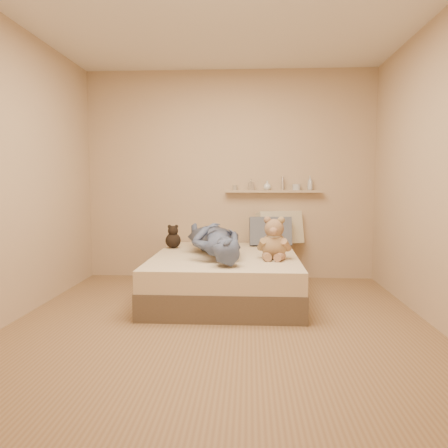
# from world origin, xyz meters

# --- Properties ---
(room) EXTENTS (3.80, 3.80, 3.80)m
(room) POSITION_xyz_m (0.00, 0.00, 1.30)
(room) COLOR olive
(room) RESTS_ON ground
(bed) EXTENTS (1.50, 1.90, 0.45)m
(bed) POSITION_xyz_m (0.00, 0.93, 0.22)
(bed) COLOR brown
(bed) RESTS_ON floor
(game_console) EXTENTS (0.16, 0.10, 0.05)m
(game_console) POSITION_xyz_m (0.00, 0.42, 0.59)
(game_console) COLOR #B1B3B8
(game_console) RESTS_ON bed
(teddy_bear) EXTENTS (0.35, 0.34, 0.43)m
(teddy_bear) POSITION_xyz_m (0.49, 0.68, 0.63)
(teddy_bear) COLOR #A4825A
(teddy_bear) RESTS_ON bed
(dark_plush) EXTENTS (0.18, 0.18, 0.27)m
(dark_plush) POSITION_xyz_m (-0.63, 1.35, 0.57)
(dark_plush) COLOR black
(dark_plush) RESTS_ON bed
(pillow_cream) EXTENTS (0.60, 0.42, 0.43)m
(pillow_cream) POSITION_xyz_m (0.63, 1.76, 0.65)
(pillow_cream) COLOR beige
(pillow_cream) RESTS_ON bed
(pillow_grey) EXTENTS (0.51, 0.24, 0.36)m
(pillow_grey) POSITION_xyz_m (0.50, 1.62, 0.62)
(pillow_grey) COLOR #565C68
(pillow_grey) RESTS_ON bed
(person) EXTENTS (0.86, 1.54, 0.35)m
(person) POSITION_xyz_m (-0.11, 0.84, 0.62)
(person) COLOR #484F72
(person) RESTS_ON bed
(wall_shelf) EXTENTS (1.20, 0.12, 0.03)m
(wall_shelf) POSITION_xyz_m (0.55, 1.84, 1.10)
(wall_shelf) COLOR tan
(wall_shelf) RESTS_ON wall_back
(shelf_bottles) EXTENTS (1.00, 0.12, 0.17)m
(shelf_bottles) POSITION_xyz_m (0.62, 1.84, 1.18)
(shelf_bottles) COLOR #ACA393
(shelf_bottles) RESTS_ON wall_shelf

